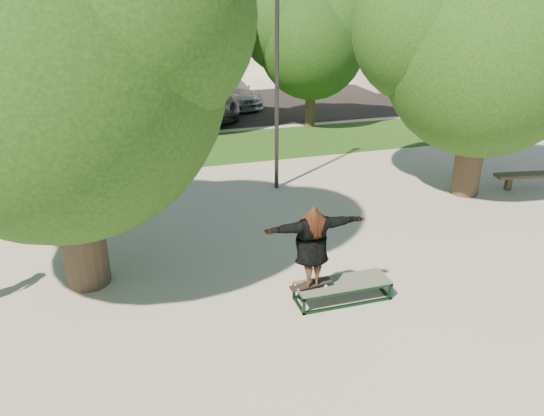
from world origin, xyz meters
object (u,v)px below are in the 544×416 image
object	(u,v)px
tree_left	(49,56)
car_silver_a	(68,109)
tree_right	(481,44)
car_silver_b	(229,92)
grind_box	(342,290)
car_grey	(208,101)
car_dark	(142,96)
lamppost	(277,79)

from	to	relation	value
tree_left	car_silver_a	world-z (taller)	tree_left
tree_right	car_silver_b	world-z (taller)	tree_right
tree_left	grind_box	distance (m)	6.68
grind_box	car_grey	world-z (taller)	car_grey
tree_right	car_dark	distance (m)	15.65
tree_right	lamppost	distance (m)	5.36
car_dark	car_grey	world-z (taller)	car_dark
lamppost	car_dark	distance (m)	11.81
car_silver_a	car_dark	size ratio (longest dim) A/B	0.80
lamppost	grind_box	size ratio (longest dim) A/B	3.39
tree_right	car_dark	world-z (taller)	tree_right
grind_box	car_silver_a	distance (m)	16.78
lamppost	car_silver_a	world-z (taller)	lamppost
car_grey	lamppost	bearing A→B (deg)	-85.22
tree_left	lamppost	xyz separation A→B (m)	(5.29, 3.91, -1.27)
lamppost	tree_left	bearing A→B (deg)	-143.58
tree_left	tree_right	distance (m)	10.41
lamppost	car_grey	xyz separation A→B (m)	(-0.20, 9.63, -2.48)
car_silver_a	grind_box	bearing A→B (deg)	-70.69
tree_left	tree_right	size ratio (longest dim) A/B	1.09
lamppost	car_silver_a	distance (m)	11.82
car_dark	car_silver_b	world-z (taller)	car_dark
car_silver_a	car_grey	bearing A→B (deg)	-1.50
lamppost	car_dark	bearing A→B (deg)	104.87
tree_left	grind_box	bearing A→B (deg)	-24.52
lamppost	car_silver_a	xyz separation A→B (m)	(-6.15, 9.78, -2.52)
grind_box	car_silver_a	size ratio (longest dim) A/B	0.48
lamppost	car_silver_b	world-z (taller)	lamppost
tree_right	car_silver_a	size ratio (longest dim) A/B	1.75
car_grey	car_silver_b	bearing A→B (deg)	56.94
car_silver_b	car_silver_a	bearing A→B (deg)	-178.36
tree_right	car_dark	size ratio (longest dim) A/B	1.41
grind_box	car_dark	world-z (taller)	car_dark
car_silver_b	car_grey	bearing A→B (deg)	-138.21
tree_left	grind_box	world-z (taller)	tree_left
grind_box	car_silver_b	xyz separation A→B (m)	(1.78, 17.55, 0.47)
grind_box	car_grey	distance (m)	15.69
car_dark	tree_right	bearing A→B (deg)	-50.35
tree_left	car_silver_a	size ratio (longest dim) A/B	1.91
car_dark	car_silver_a	bearing A→B (deg)	-147.60
tree_left	lamppost	world-z (taller)	tree_left
tree_right	car_silver_a	world-z (taller)	tree_right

